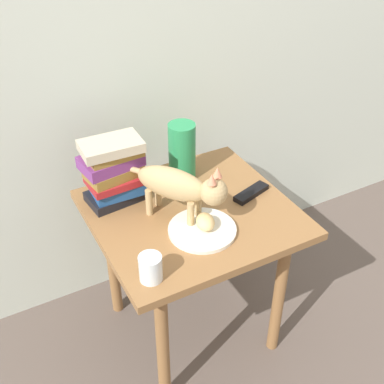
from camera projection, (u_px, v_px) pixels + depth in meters
ground_plane at (192, 326)px, 2.09m from camera, size 6.00×6.00×0.00m
back_panel at (134, 37)px, 1.76m from camera, size 4.00×0.04×2.20m
side_table at (192, 231)px, 1.79m from camera, size 0.68×0.64×0.62m
plate at (202, 230)px, 1.64m from camera, size 0.23×0.23×0.01m
bread_roll at (205, 222)px, 1.62m from camera, size 0.08×0.09×0.05m
cat at (180, 186)px, 1.62m from camera, size 0.30×0.41×0.23m
book_stack at (114, 171)px, 1.71m from camera, size 0.22×0.16×0.24m
green_vase at (182, 152)px, 1.84m from camera, size 0.10×0.10×0.22m
candle_jar at (151, 269)px, 1.44m from camera, size 0.07×0.07×0.08m
tv_remote at (251, 193)px, 1.80m from camera, size 0.16×0.08×0.02m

